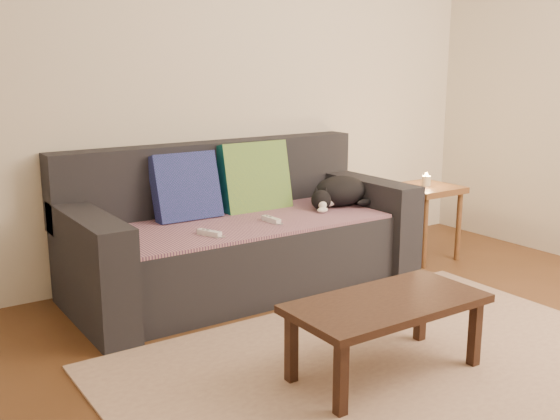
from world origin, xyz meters
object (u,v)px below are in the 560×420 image
(wii_remote_a, at_px, (209,233))
(coffee_table, at_px, (387,309))
(sofa, at_px, (240,238))
(side_table, at_px, (425,199))
(cat, at_px, (339,192))
(wii_remote_b, at_px, (271,220))

(wii_remote_a, distance_m, coffee_table, 1.15)
(sofa, height_order, side_table, sofa)
(side_table, bearing_deg, coffee_table, -141.04)
(cat, height_order, side_table, cat)
(sofa, relative_size, wii_remote_a, 14.00)
(sofa, xyz_separation_m, cat, (0.71, -0.09, 0.23))
(coffee_table, bearing_deg, wii_remote_b, 82.02)
(wii_remote_b, height_order, side_table, side_table)
(wii_remote_a, xyz_separation_m, wii_remote_b, (0.45, 0.07, 0.00))
(side_table, bearing_deg, sofa, 171.40)
(cat, xyz_separation_m, wii_remote_a, (-1.07, -0.20, -0.08))
(cat, bearing_deg, side_table, 11.14)
(wii_remote_b, bearing_deg, coffee_table, 168.87)
(cat, distance_m, wii_remote_b, 0.63)
(cat, distance_m, coffee_table, 1.54)
(coffee_table, bearing_deg, sofa, 87.12)
(sofa, height_order, wii_remote_a, sofa)
(sofa, distance_m, wii_remote_b, 0.27)
(wii_remote_b, bearing_deg, wii_remote_a, 95.62)
(cat, bearing_deg, wii_remote_a, -147.96)
(sofa, relative_size, coffee_table, 2.36)
(wii_remote_b, relative_size, side_table, 0.29)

